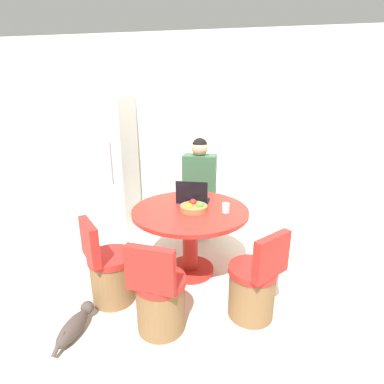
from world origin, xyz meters
The scene contains 12 objects.
ground_plane centered at (0.00, 0.00, 0.00)m, with size 12.00×12.00×0.00m, color beige.
wall_back centered at (0.00, 1.50, 1.30)m, with size 7.00×0.06×2.60m.
refrigerator centered at (-1.42, 1.13, 0.90)m, with size 0.67×0.65×1.81m.
dining_table centered at (-0.06, 0.12, 0.54)m, with size 1.18×1.18×0.73m.
chair_near_camera centered at (-0.15, -0.74, 0.28)m, with size 0.41×0.43×0.82m.
chair_near_right_corner centered at (0.59, -0.45, 0.28)m, with size 0.48×0.48×0.82m.
chair_near_left_corner centered at (-0.70, -0.48, 0.28)m, with size 0.48×0.48×0.82m.
person_seated centered at (-0.09, 0.93, 0.73)m, with size 0.40×0.37×1.34m.
laptop centered at (-0.07, 0.31, 0.78)m, with size 0.34×0.22×0.25m.
fruit_bowl centered at (-0.02, 0.09, 0.76)m, with size 0.28×0.28×0.10m.
coffee_cup centered at (0.30, 0.09, 0.77)m, with size 0.07×0.07×0.09m.
cat centered at (-0.81, -0.92, 0.08)m, with size 0.15×0.53×0.16m.
Camera 1 is at (0.46, -2.66, 1.84)m, focal length 28.00 mm.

